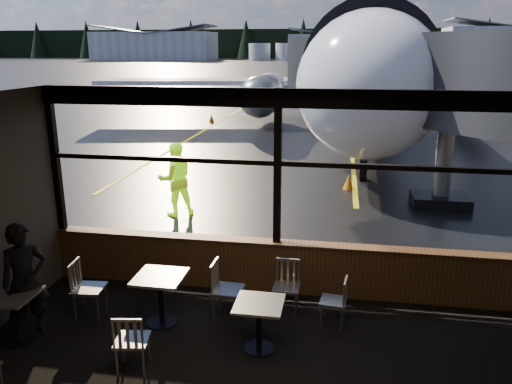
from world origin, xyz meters
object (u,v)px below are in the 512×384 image
(chair_near_e, at_px, (333,302))
(passenger, at_px, (25,281))
(cafe_table_near, at_px, (259,326))
(ground_crew, at_px, (175,179))
(cafe_table_left, at_px, (14,318))
(chair_near_w, at_px, (228,291))
(cone_nose, at_px, (348,182))
(cone_wing, at_px, (212,118))
(airliner, at_px, (368,16))
(jet_bridge, at_px, (445,119))
(chair_mid_w, at_px, (89,289))
(chair_near_n, at_px, (286,288))
(cafe_table_mid, at_px, (161,300))
(chair_mid_s, at_px, (132,341))

(chair_near_e, bearing_deg, passenger, 109.80)
(cafe_table_near, bearing_deg, ground_crew, 118.79)
(cafe_table_left, bearing_deg, chair_near_w, 21.25)
(chair_near_w, bearing_deg, passenger, -69.73)
(cone_nose, height_order, cone_wing, cone_wing)
(passenger, relative_size, cone_nose, 4.05)
(airliner, height_order, cafe_table_near, airliner)
(cafe_table_near, height_order, passenger, passenger)
(jet_bridge, bearing_deg, cafe_table_near, -116.32)
(cafe_table_left, height_order, ground_crew, ground_crew)
(chair_near_w, distance_m, ground_crew, 5.41)
(chair_near_e, distance_m, chair_mid_w, 3.79)
(jet_bridge, bearing_deg, ground_crew, -165.37)
(cone_nose, bearing_deg, passenger, -117.87)
(jet_bridge, bearing_deg, chair_mid_w, -132.96)
(cafe_table_near, bearing_deg, cone_nose, 81.48)
(chair_near_e, bearing_deg, ground_crew, 47.51)
(airliner, xyz_separation_m, chair_near_n, (-1.89, -21.41, -5.31))
(cafe_table_mid, relative_size, chair_near_e, 1.00)
(cafe_table_mid, distance_m, chair_near_e, 2.63)
(chair_near_w, height_order, cone_wing, chair_near_w)
(airliner, height_order, cafe_table_mid, airliner)
(chair_near_w, height_order, chair_mid_w, chair_near_w)
(cafe_table_left, height_order, chair_near_e, chair_near_e)
(jet_bridge, distance_m, cone_wing, 17.75)
(chair_near_n, bearing_deg, chair_near_w, 21.50)
(cafe_table_near, relative_size, chair_near_e, 0.91)
(cafe_table_mid, bearing_deg, chair_mid_s, -87.79)
(cafe_table_near, xyz_separation_m, cone_nose, (1.31, 8.71, -0.15))
(cafe_table_near, height_order, chair_mid_s, chair_mid_s)
(cafe_table_near, bearing_deg, cone_wing, 106.24)
(cafe_table_mid, relative_size, passenger, 0.46)
(jet_bridge, xyz_separation_m, passenger, (-7.01, -7.48, -1.51))
(chair_near_w, bearing_deg, cafe_table_mid, -71.14)
(cafe_table_near, relative_size, ground_crew, 0.39)
(passenger, bearing_deg, cone_nose, 16.51)
(cafe_table_near, bearing_deg, passenger, -176.92)
(jet_bridge, height_order, ground_crew, jet_bridge)
(chair_near_e, bearing_deg, chair_near_n, 77.95)
(cafe_table_mid, distance_m, cone_wing, 21.91)
(airliner, xyz_separation_m, chair_near_e, (-1.15, -21.67, -5.35))
(cafe_table_near, relative_size, passenger, 0.42)
(chair_near_e, relative_size, chair_near_w, 0.83)
(ground_crew, height_order, cone_wing, ground_crew)
(airliner, xyz_separation_m, cafe_table_near, (-2.16, -22.49, -5.38))
(chair_mid_s, bearing_deg, chair_mid_w, 125.61)
(jet_bridge, distance_m, cafe_table_near, 8.38)
(airliner, bearing_deg, chair_near_w, -95.54)
(jet_bridge, distance_m, cafe_table_mid, 8.83)
(cafe_table_mid, xyz_separation_m, chair_mid_s, (0.05, -1.19, 0.04))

